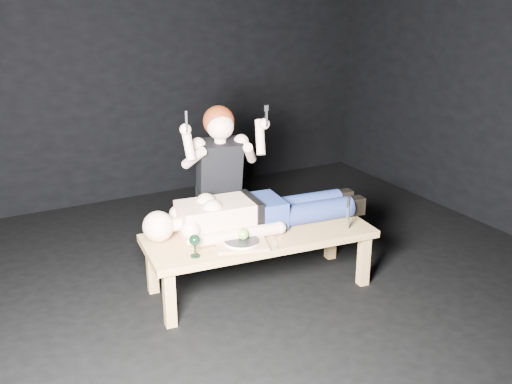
# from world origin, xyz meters

# --- Properties ---
(ground) EXTENTS (5.00, 5.00, 0.00)m
(ground) POSITION_xyz_m (0.00, 0.00, 0.00)
(ground) COLOR black
(ground) RESTS_ON ground
(back_wall) EXTENTS (5.00, 0.00, 5.00)m
(back_wall) POSITION_xyz_m (0.00, 2.50, 1.50)
(back_wall) COLOR black
(back_wall) RESTS_ON ground
(table) EXTENTS (1.72, 0.78, 0.45)m
(table) POSITION_xyz_m (0.00, 0.09, 0.23)
(table) COLOR tan
(table) RESTS_ON ground
(lying_man) EXTENTS (1.82, 0.71, 0.28)m
(lying_man) POSITION_xyz_m (0.07, 0.22, 0.59)
(lying_man) COLOR #E0B291
(lying_man) RESTS_ON table
(kneeling_woman) EXTENTS (0.85, 0.92, 1.35)m
(kneeling_woman) POSITION_xyz_m (-0.06, 0.68, 0.67)
(kneeling_woman) COLOR black
(kneeling_woman) RESTS_ON ground
(serving_tray) EXTENTS (0.41, 0.35, 0.02)m
(serving_tray) POSITION_xyz_m (-0.21, -0.04, 0.46)
(serving_tray) COLOR #AB8552
(serving_tray) RESTS_ON table
(plate) EXTENTS (0.30, 0.30, 0.02)m
(plate) POSITION_xyz_m (-0.21, -0.04, 0.48)
(plate) COLOR white
(plate) RESTS_ON serving_tray
(apple) EXTENTS (0.08, 0.08, 0.08)m
(apple) POSITION_xyz_m (-0.19, -0.03, 0.53)
(apple) COLOR #659F2D
(apple) RESTS_ON plate
(goblet) EXTENTS (0.08, 0.08, 0.16)m
(goblet) POSITION_xyz_m (-0.56, -0.05, 0.53)
(goblet) COLOR black
(goblet) RESTS_ON table
(fork_flat) EXTENTS (0.03, 0.18, 0.01)m
(fork_flat) POSITION_xyz_m (-0.37, -0.03, 0.45)
(fork_flat) COLOR #B2B2B7
(fork_flat) RESTS_ON table
(knife_flat) EXTENTS (0.08, 0.17, 0.01)m
(knife_flat) POSITION_xyz_m (0.02, -0.13, 0.45)
(knife_flat) COLOR #B2B2B7
(knife_flat) RESTS_ON table
(spoon_flat) EXTENTS (0.10, 0.16, 0.01)m
(spoon_flat) POSITION_xyz_m (0.05, 0.01, 0.45)
(spoon_flat) COLOR #B2B2B7
(spoon_flat) RESTS_ON table
(carving_knife) EXTENTS (0.04, 0.04, 0.25)m
(carving_knife) POSITION_xyz_m (0.61, -0.15, 0.58)
(carving_knife) COLOR #B2B2B7
(carving_knife) RESTS_ON table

